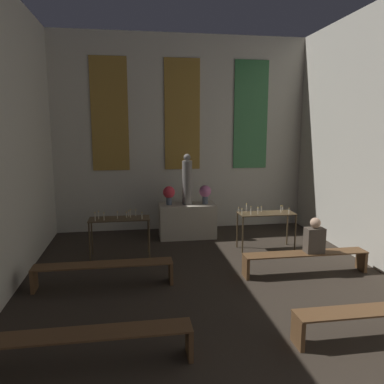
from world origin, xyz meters
name	(u,v)px	position (x,y,z in m)	size (l,w,h in m)	color
wall_back	(182,133)	(0.00, 10.42, 2.70)	(7.21, 0.16, 5.34)	beige
altar	(187,221)	(0.00, 9.42, 0.44)	(1.46, 0.68, 0.89)	#ADA38E
statue	(187,181)	(0.00, 9.42, 1.50)	(0.25, 0.25, 1.31)	slate
flower_vase_left	(169,193)	(-0.47, 9.42, 1.19)	(0.31, 0.31, 0.48)	#4C5666
flower_vase_right	(205,192)	(0.47, 9.42, 1.19)	(0.31, 0.31, 0.48)	#4C5666
candle_rack_left	(120,223)	(-1.70, 8.15, 0.77)	(1.33, 0.52, 1.08)	#473823
candle_rack_right	(266,218)	(1.69, 8.16, 0.77)	(1.33, 0.52, 1.08)	#473823
pew_second_left	(90,340)	(-1.94, 4.24, 0.33)	(2.49, 0.36, 0.44)	brown
pew_second_right	(382,315)	(1.94, 4.24, 0.33)	(2.49, 0.36, 0.44)	brown
pew_back_left	(104,269)	(-1.94, 6.56, 0.33)	(2.49, 0.36, 0.44)	brown
pew_back_right	(305,258)	(1.94, 6.56, 0.33)	(2.49, 0.36, 0.44)	brown
person_seated	(315,237)	(2.11, 6.56, 0.74)	(0.36, 0.24, 0.70)	#4C4238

